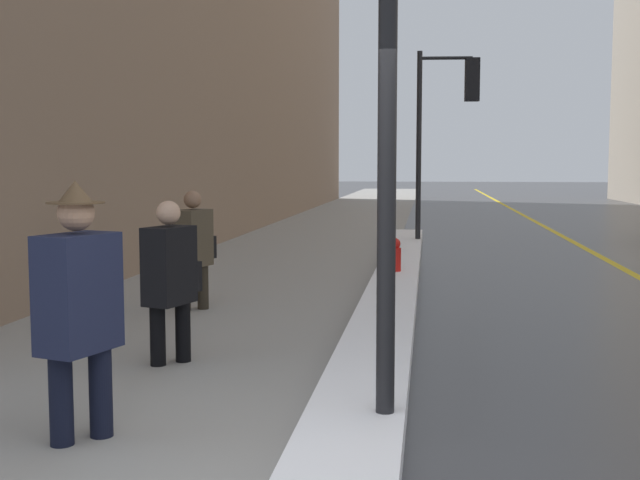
{
  "coord_description": "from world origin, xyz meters",
  "views": [
    {
      "loc": [
        0.65,
        -3.79,
        1.79
      ],
      "look_at": [
        -0.4,
        4.0,
        1.05
      ],
      "focal_mm": 45.0,
      "sensor_mm": 36.0,
      "label": 1
    }
  ],
  "objects_px": {
    "pedestrian_trailing": "(78,301)",
    "pedestrian_in_glasses": "(170,274)",
    "traffic_light_near": "(450,106)",
    "fire_hydrant": "(394,261)",
    "lamp_post": "(388,38)",
    "pedestrian_nearside": "(194,245)"
  },
  "relations": [
    {
      "from": "pedestrian_in_glasses",
      "to": "pedestrian_nearside",
      "type": "distance_m",
      "value": 2.65
    },
    {
      "from": "traffic_light_near",
      "to": "fire_hydrant",
      "type": "distance_m",
      "value": 6.07
    },
    {
      "from": "lamp_post",
      "to": "pedestrian_in_glasses",
      "type": "distance_m",
      "value": 3.2
    },
    {
      "from": "traffic_light_near",
      "to": "fire_hydrant",
      "type": "xyz_separation_m",
      "value": [
        -0.93,
        -5.37,
        -2.67
      ]
    },
    {
      "from": "pedestrian_trailing",
      "to": "pedestrian_nearside",
      "type": "bearing_deg",
      "value": -155.02
    },
    {
      "from": "lamp_post",
      "to": "pedestrian_trailing",
      "type": "bearing_deg",
      "value": -172.09
    },
    {
      "from": "traffic_light_near",
      "to": "pedestrian_trailing",
      "type": "bearing_deg",
      "value": -105.87
    },
    {
      "from": "lamp_post",
      "to": "traffic_light_near",
      "type": "distance_m",
      "value": 12.29
    },
    {
      "from": "lamp_post",
      "to": "fire_hydrant",
      "type": "relative_size",
      "value": 6.02
    },
    {
      "from": "pedestrian_in_glasses",
      "to": "fire_hydrant",
      "type": "xyz_separation_m",
      "value": [
        1.78,
        5.12,
        -0.47
      ]
    },
    {
      "from": "traffic_light_near",
      "to": "pedestrian_in_glasses",
      "type": "relative_size",
      "value": 2.82
    },
    {
      "from": "pedestrian_nearside",
      "to": "fire_hydrant",
      "type": "relative_size",
      "value": 2.11
    },
    {
      "from": "traffic_light_near",
      "to": "pedestrian_trailing",
      "type": "height_order",
      "value": "traffic_light_near"
    },
    {
      "from": "traffic_light_near",
      "to": "pedestrian_trailing",
      "type": "xyz_separation_m",
      "value": [
        -2.64,
        -12.53,
        -2.09
      ]
    },
    {
      "from": "traffic_light_near",
      "to": "pedestrian_in_glasses",
      "type": "xyz_separation_m",
      "value": [
        -2.71,
        -10.49,
        -2.2
      ]
    },
    {
      "from": "traffic_light_near",
      "to": "fire_hydrant",
      "type": "bearing_deg",
      "value": -103.8
    },
    {
      "from": "fire_hydrant",
      "to": "pedestrian_trailing",
      "type": "bearing_deg",
      "value": -103.44
    },
    {
      "from": "pedestrian_trailing",
      "to": "fire_hydrant",
      "type": "xyz_separation_m",
      "value": [
        1.71,
        7.16,
        -0.58
      ]
    },
    {
      "from": "fire_hydrant",
      "to": "traffic_light_near",
      "type": "bearing_deg",
      "value": 80.16
    },
    {
      "from": "pedestrian_trailing",
      "to": "pedestrian_in_glasses",
      "type": "relative_size",
      "value": 1.15
    },
    {
      "from": "pedestrian_in_glasses",
      "to": "lamp_post",
      "type": "bearing_deg",
      "value": 65.91
    },
    {
      "from": "pedestrian_in_glasses",
      "to": "pedestrian_nearside",
      "type": "bearing_deg",
      "value": -150.57
    }
  ]
}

